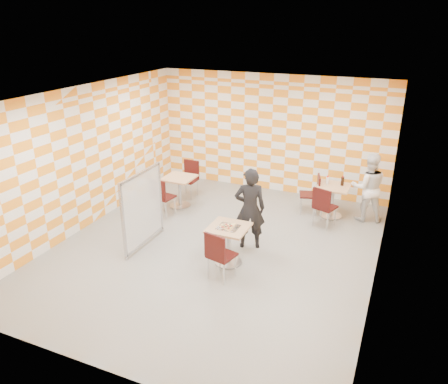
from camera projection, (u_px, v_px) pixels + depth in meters
name	position (u px, v px, depth m)	size (l,w,h in m)	color
room_shell	(226.00, 169.00, 8.56)	(7.00, 7.00, 7.00)	gray
main_table	(228.00, 239.00, 7.96)	(0.70, 0.70, 0.75)	tan
second_table	(332.00, 196.00, 9.86)	(0.70, 0.70, 0.75)	tan
empty_table	(179.00, 187.00, 10.40)	(0.70, 0.70, 0.75)	tan
chair_main_front	(219.00, 253.00, 7.42)	(0.51, 0.51, 0.92)	#360C0A
chair_second_front	(323.00, 204.00, 9.33)	(0.53, 0.54, 0.92)	#360C0A
chair_second_side	(313.00, 191.00, 10.03)	(0.53, 0.52, 0.92)	#360C0A
chair_empty_near	(161.00, 195.00, 9.84)	(0.48, 0.48, 0.92)	#360C0A
chair_empty_far	(190.00, 176.00, 11.01)	(0.43, 0.44, 0.92)	#360C0A
partition	(143.00, 209.00, 8.52)	(0.08, 1.38, 1.55)	white
man_dark	(250.00, 209.00, 8.44)	(0.60, 0.39, 1.65)	black
man_white	(368.00, 187.00, 9.61)	(0.75, 0.59, 1.55)	white
pizza_on_foil	(228.00, 226.00, 7.85)	(0.40, 0.40, 0.04)	silver
sport_bottle	(327.00, 180.00, 9.85)	(0.06, 0.06, 0.20)	white
soda_bottle	(342.00, 181.00, 9.76)	(0.07, 0.07, 0.23)	black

